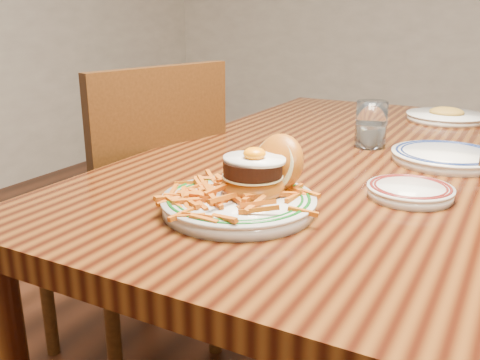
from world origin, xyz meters
The scene contains 7 objects.
table centered at (0.00, 0.00, 0.66)m, with size 0.85×1.60×0.75m.
chair_left centered at (-0.55, -0.12, 0.51)m, with size 0.55×0.55×0.96m.
main_plate centered at (0.00, -0.48, 0.79)m, with size 0.28×0.30×0.13m.
side_plate centered at (0.25, -0.27, 0.76)m, with size 0.16×0.16×0.03m.
rear_plate centered at (0.27, 0.03, 0.77)m, with size 0.26×0.26×0.03m.
water_glass centered at (0.07, 0.09, 0.80)m, with size 0.08×0.08×0.12m.
far_plate centered at (0.19, 0.56, 0.77)m, with size 0.25×0.25×0.05m.
Camera 1 is at (0.43, -1.28, 1.09)m, focal length 40.00 mm.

